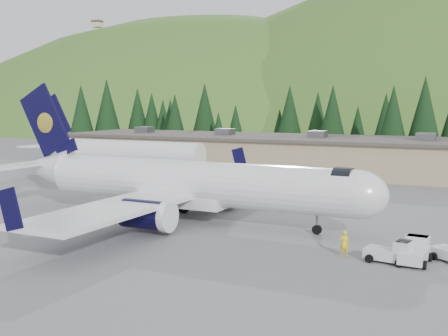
% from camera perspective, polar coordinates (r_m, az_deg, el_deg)
% --- Properties ---
extents(ground, '(600.00, 600.00, 0.00)m').
position_cam_1_polar(ground, '(48.75, -3.04, -5.42)').
color(ground, slate).
extents(airliner, '(36.28, 33.98, 12.08)m').
position_cam_1_polar(airliner, '(48.70, -4.15, -1.59)').
color(airliner, white).
rests_on(airliner, ground).
extents(second_airliner, '(27.50, 11.00, 10.05)m').
position_cam_1_polar(second_airliner, '(80.00, -11.30, 1.62)').
color(second_airliner, white).
rests_on(second_airliner, ground).
extents(baggage_tug_a, '(3.07, 2.10, 1.54)m').
position_cam_1_polar(baggage_tug_a, '(37.81, 16.74, -8.22)').
color(baggage_tug_a, silver).
rests_on(baggage_tug_a, ground).
extents(baggage_tug_c, '(2.01, 3.12, 1.61)m').
position_cam_1_polar(baggage_tug_c, '(38.34, 18.84, -8.03)').
color(baggage_tug_c, silver).
rests_on(baggage_tug_c, ground).
extents(terminal_building, '(71.00, 17.00, 6.10)m').
position_cam_1_polar(terminal_building, '(84.92, 6.21, 1.53)').
color(terminal_building, tan).
rests_on(terminal_building, ground).
extents(ramp_worker, '(0.74, 0.59, 1.78)m').
position_cam_1_polar(ramp_worker, '(38.46, 12.13, -7.51)').
color(ramp_worker, yellow).
rests_on(ramp_worker, ground).
extents(tree_line, '(112.52, 17.00, 14.52)m').
position_cam_1_polar(tree_line, '(108.10, 9.51, 5.16)').
color(tree_line, black).
rests_on(tree_line, ground).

